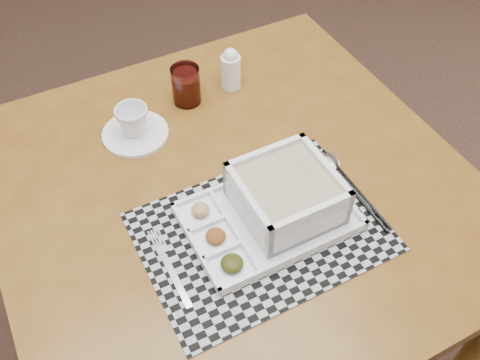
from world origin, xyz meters
The scene contains 11 objects.
floor centered at (0.00, 0.00, 0.00)m, with size 5.00×5.00×0.00m, color black.
dining_table centered at (0.22, -0.43, 0.65)m, with size 1.05×1.05×0.72m.
placemat centered at (0.22, -0.56, 0.72)m, with size 0.46×0.33×0.00m, color #999AA0.
serving_tray centered at (0.27, -0.54, 0.76)m, with size 0.34×0.25×0.10m.
fork centered at (0.04, -0.57, 0.73)m, with size 0.04×0.19×0.00m.
spoon centered at (0.44, -0.46, 0.73)m, with size 0.04×0.18×0.01m.
chopsticks centered at (0.44, -0.54, 0.73)m, with size 0.04×0.24×0.01m.
saucer centered at (0.07, -0.21, 0.73)m, with size 0.15×0.15×0.01m, color white.
cup centered at (0.07, -0.21, 0.77)m, with size 0.07×0.07×0.07m, color white.
juice_glass centered at (0.21, -0.14, 0.76)m, with size 0.07×0.07×0.09m.
creamer_bottle centered at (0.33, -0.13, 0.77)m, with size 0.05×0.05×0.11m.
Camera 1 is at (-0.04, -1.11, 1.57)m, focal length 40.00 mm.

